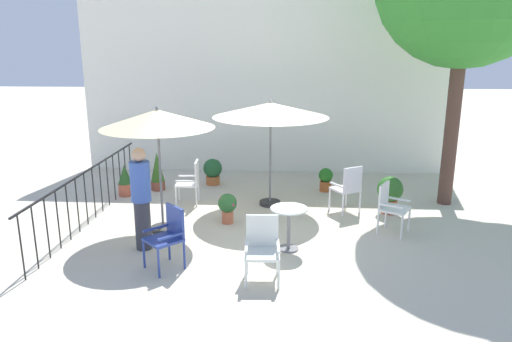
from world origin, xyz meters
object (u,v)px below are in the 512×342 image
patio_chair_0 (390,204)px  potted_plant_1 (227,206)px  patio_chair_2 (348,186)px  patio_chair_4 (168,233)px  potted_plant_0 (390,192)px  potted_plant_3 (326,179)px  standing_person (141,198)px  cafe_table_0 (289,221)px  potted_plant_2 (157,171)px  potted_plant_4 (125,181)px  patio_chair_1 (262,245)px  potted_plant_5 (213,171)px  patio_chair_3 (191,180)px  patio_umbrella_0 (158,120)px  patio_umbrella_1 (271,111)px

patio_chair_0 → potted_plant_1: size_ratio=1.56×
patio_chair_2 → patio_chair_4: size_ratio=1.03×
potted_plant_0 → potted_plant_3: 1.83m
potted_plant_1 → potted_plant_3: potted_plant_1 is taller
patio_chair_2 → standing_person: 4.09m
cafe_table_0 → potted_plant_1: 1.63m
patio_chair_4 → standing_person: 0.93m
potted_plant_3 → potted_plant_2: bearing=-177.7°
cafe_table_0 → potted_plant_4: size_ratio=1.03×
patio_chair_1 → potted_plant_1: bearing=109.5°
patio_chair_4 → potted_plant_5: size_ratio=1.50×
potted_plant_5 → patio_chair_2: bearing=-31.5°
potted_plant_0 → potted_plant_5: bearing=154.9°
potted_plant_5 → standing_person: bearing=-98.3°
cafe_table_0 → potted_plant_5: cafe_table_0 is taller
patio_chair_4 → potted_plant_2: size_ratio=1.05×
cafe_table_0 → patio_chair_3: patio_chair_3 is taller
patio_umbrella_0 → standing_person: (-0.11, -0.79, -1.13)m
patio_umbrella_0 → patio_chair_4: bearing=-71.9°
cafe_table_0 → potted_plant_5: (-1.83, 3.71, -0.15)m
cafe_table_0 → potted_plant_2: 4.39m
cafe_table_0 → potted_plant_3: (0.85, 3.33, -0.20)m
patio_umbrella_1 → patio_chair_0: size_ratio=2.63×
potted_plant_4 → patio_umbrella_0: bearing=-55.9°
patio_umbrella_0 → patio_chair_4: size_ratio=2.40×
standing_person → potted_plant_3: bearing=46.8°
patio_chair_4 → potted_plant_0: bearing=35.0°
patio_chair_2 → standing_person: bearing=-150.8°
potted_plant_1 → cafe_table_0: bearing=-44.9°
patio_chair_0 → patio_chair_2: (-0.62, 1.01, 0.02)m
potted_plant_0 → standing_person: 4.86m
cafe_table_0 → standing_person: 2.42m
patio_chair_0 → cafe_table_0: bearing=-154.3°
patio_chair_2 → patio_chair_1: bearing=-118.2°
patio_chair_3 → standing_person: (-0.34, -2.34, 0.36)m
potted_plant_3 → patio_chair_2: bearing=-77.4°
potted_plant_5 → patio_chair_3: bearing=-98.5°
standing_person → patio_chair_4: bearing=-47.7°
patio_chair_1 → potted_plant_0: size_ratio=1.22×
patio_umbrella_0 → standing_person: 1.39m
standing_person → potted_plant_2: bearing=101.1°
patio_chair_3 → potted_plant_3: (2.90, 1.10, -0.23)m
patio_umbrella_0 → potted_plant_2: bearing=106.9°
patio_chair_0 → potted_plant_3: (-0.94, 2.47, -0.23)m
patio_chair_0 → potted_plant_0: patio_chair_0 is taller
patio_umbrella_0 → patio_chair_0: (4.07, 0.18, -1.49)m
patio_chair_2 → potted_plant_1: bearing=-162.4°
patio_umbrella_0 → patio_chair_3: patio_umbrella_0 is taller
potted_plant_1 → patio_chair_3: bearing=129.6°
potted_plant_2 → patio_chair_4: bearing=-72.7°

